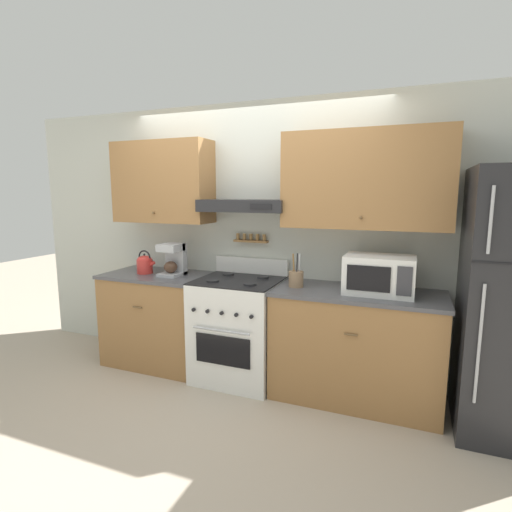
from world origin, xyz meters
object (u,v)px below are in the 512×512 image
object	(u,v)px
stove_range	(239,329)
coffee_maker	(173,259)
microwave	(379,275)
tea_kettle	(145,264)
utensil_crock	(296,278)

from	to	relation	value
stove_range	coffee_maker	bearing A→B (deg)	178.04
coffee_maker	microwave	bearing A→B (deg)	-0.38
tea_kettle	coffee_maker	distance (m)	0.32
stove_range	tea_kettle	distance (m)	1.15
coffee_maker	utensil_crock	size ratio (longest dim) A/B	1.08
stove_range	utensil_crock	distance (m)	0.75
tea_kettle	utensil_crock	distance (m)	1.56
microwave	utensil_crock	bearing A→B (deg)	-178.49
microwave	utensil_crock	xyz separation A→B (m)	(-0.67, -0.02, -0.08)
stove_range	tea_kettle	xyz separation A→B (m)	(-1.02, -0.01, 0.54)
microwave	utensil_crock	size ratio (longest dim) A/B	1.85
stove_range	microwave	distance (m)	1.36
tea_kettle	microwave	bearing A→B (deg)	0.46
tea_kettle	microwave	size ratio (longest dim) A/B	0.43
microwave	coffee_maker	bearing A→B (deg)	179.62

